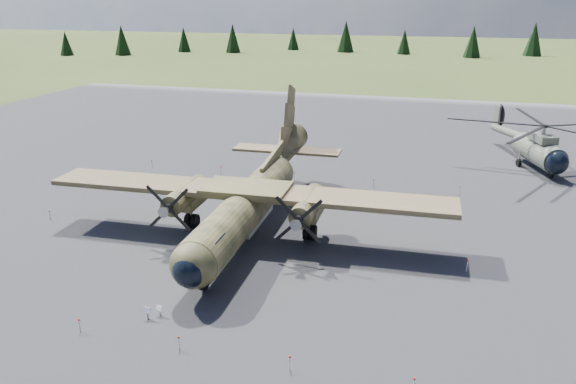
# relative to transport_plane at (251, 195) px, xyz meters

# --- Properties ---
(ground) EXTENTS (500.00, 500.00, 0.00)m
(ground) POSITION_rel_transport_plane_xyz_m (-0.25, -2.62, -2.95)
(ground) COLOR #4D5525
(ground) RESTS_ON ground
(apron) EXTENTS (120.00, 120.00, 0.04)m
(apron) POSITION_rel_transport_plane_xyz_m (-0.25, 7.38, -2.95)
(apron) COLOR #5F5E63
(apron) RESTS_ON ground
(transport_plane) EXTENTS (31.11, 28.27, 10.26)m
(transport_plane) POSITION_rel_transport_plane_xyz_m (0.00, 0.00, 0.00)
(transport_plane) COLOR #37381E
(transport_plane) RESTS_ON ground
(helicopter_near) EXTENTS (24.90, 25.25, 4.99)m
(helicopter_near) POSITION_rel_transport_plane_xyz_m (23.65, 24.32, 0.59)
(helicopter_near) COLOR #64685A
(helicopter_near) RESTS_ON ground
(info_placard_left) EXTENTS (0.51, 0.23, 0.78)m
(info_placard_left) POSITION_rel_transport_plane_xyz_m (-1.35, -13.91, -2.43)
(info_placard_left) COLOR gray
(info_placard_left) RESTS_ON ground
(info_placard_right) EXTENTS (0.45, 0.29, 0.66)m
(info_placard_right) POSITION_rel_transport_plane_xyz_m (-0.85, -13.39, -2.51)
(info_placard_right) COLOR gray
(info_placard_right) RESTS_ON ground
(barrier_fence) EXTENTS (33.12, 29.62, 0.85)m
(barrier_fence) POSITION_rel_transport_plane_xyz_m (-0.71, -2.70, -2.44)
(barrier_fence) COLOR white
(barrier_fence) RESTS_ON ground
(treeline) EXTENTS (334.33, 333.97, 11.00)m
(treeline) POSITION_rel_transport_plane_xyz_m (7.02, 3.00, 1.77)
(treeline) COLOR black
(treeline) RESTS_ON ground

